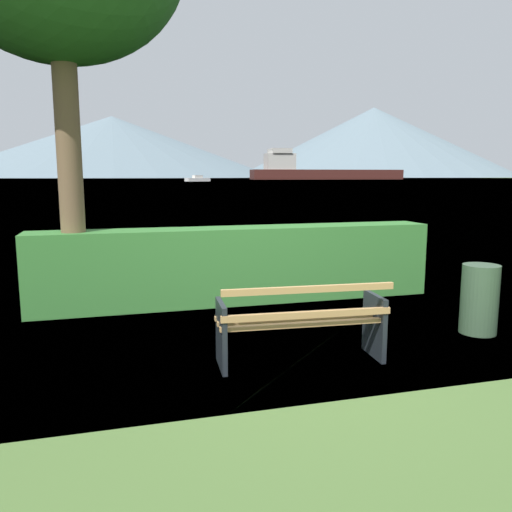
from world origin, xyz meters
name	(u,v)px	position (x,y,z in m)	size (l,w,h in m)	color
ground_plane	(299,361)	(0.00, 0.00, 0.00)	(1400.00, 1400.00, 0.00)	#4C6B33
water_surface	(115,179)	(0.00, 309.01, 0.00)	(620.00, 620.00, 0.00)	#6B8EA3
park_bench	(301,323)	(0.00, -0.06, 0.43)	(1.76, 0.69, 0.87)	tan
hedge_row	(239,265)	(0.00, 2.66, 0.57)	(6.09, 0.65, 1.14)	#387A33
trash_bin	(479,299)	(2.45, 0.32, 0.42)	(0.44, 0.44, 0.85)	#385138
cargo_ship_large	(316,171)	(96.09, 235.34, 4.18)	(77.39, 17.67, 14.93)	#471E19
fishing_boat_near	(198,179)	(25.19, 163.55, 0.74)	(8.58, 5.49, 2.05)	silver
distant_hills	(145,147)	(33.14, 555.21, 32.15)	(877.96, 411.90, 81.00)	gray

